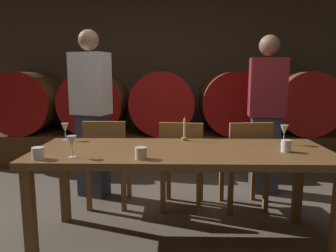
{
  "coord_description": "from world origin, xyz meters",
  "views": [
    {
      "loc": [
        0.19,
        -2.32,
        1.32
      ],
      "look_at": [
        0.13,
        0.33,
        0.88
      ],
      "focal_mm": 34.18,
      "sensor_mm": 36.0,
      "label": 1
    }
  ],
  "objects_px": {
    "guest_left": "(91,113)",
    "cup_center": "(141,153)",
    "chair_center": "(182,162)",
    "wine_glass_left": "(65,128)",
    "chair_right": "(246,161)",
    "wine_barrel_far_left": "(29,102)",
    "wine_glass_right": "(284,131)",
    "cup_right": "(286,146)",
    "wine_glass_center": "(72,142)",
    "wine_barrel_right": "(231,102)",
    "guest_right": "(266,113)",
    "candle_center": "(184,134)",
    "dining_table": "(181,159)",
    "chair_left": "(108,159)",
    "wine_barrel_left": "(96,102)",
    "wine_barrel_center": "(163,102)",
    "cup_left": "(38,153)",
    "wine_barrel_far_right": "(300,102)"
  },
  "relations": [
    {
      "from": "cup_right",
      "to": "wine_glass_center",
      "type": "bearing_deg",
      "value": -172.96
    },
    {
      "from": "chair_right",
      "to": "cup_left",
      "type": "distance_m",
      "value": 1.87
    },
    {
      "from": "wine_glass_left",
      "to": "chair_right",
      "type": "bearing_deg",
      "value": 10.39
    },
    {
      "from": "wine_glass_left",
      "to": "wine_glass_right",
      "type": "distance_m",
      "value": 1.83
    },
    {
      "from": "guest_left",
      "to": "wine_glass_center",
      "type": "relative_size",
      "value": 11.73
    },
    {
      "from": "wine_barrel_far_right",
      "to": "guest_left",
      "type": "xyz_separation_m",
      "value": [
        -2.72,
        -1.39,
        0.01
      ]
    },
    {
      "from": "guest_right",
      "to": "guest_left",
      "type": "bearing_deg",
      "value": 11.16
    },
    {
      "from": "chair_center",
      "to": "cup_center",
      "type": "distance_m",
      "value": 0.98
    },
    {
      "from": "candle_center",
      "to": "cup_center",
      "type": "xyz_separation_m",
      "value": [
        -0.31,
        -0.61,
        -0.02
      ]
    },
    {
      "from": "guest_left",
      "to": "cup_center",
      "type": "bearing_deg",
      "value": 135.99
    },
    {
      "from": "chair_right",
      "to": "candle_center",
      "type": "distance_m",
      "value": 0.74
    },
    {
      "from": "dining_table",
      "to": "cup_left",
      "type": "height_order",
      "value": "cup_left"
    },
    {
      "from": "chair_center",
      "to": "candle_center",
      "type": "bearing_deg",
      "value": 100.53
    },
    {
      "from": "wine_barrel_far_left",
      "to": "guest_right",
      "type": "bearing_deg",
      "value": -21.41
    },
    {
      "from": "dining_table",
      "to": "guest_left",
      "type": "relative_size",
      "value": 1.26
    },
    {
      "from": "wine_barrel_right",
      "to": "wine_glass_center",
      "type": "xyz_separation_m",
      "value": [
        -1.53,
        -2.62,
        -0.04
      ]
    },
    {
      "from": "chair_right",
      "to": "candle_center",
      "type": "height_order",
      "value": "candle_center"
    },
    {
      "from": "wine_barrel_far_left",
      "to": "wine_glass_right",
      "type": "bearing_deg",
      "value": -35.45
    },
    {
      "from": "chair_left",
      "to": "wine_glass_right",
      "type": "relative_size",
      "value": 5.52
    },
    {
      "from": "wine_barrel_right",
      "to": "cup_center",
      "type": "relative_size",
      "value": 11.06
    },
    {
      "from": "dining_table",
      "to": "guest_right",
      "type": "height_order",
      "value": "guest_right"
    },
    {
      "from": "cup_center",
      "to": "cup_right",
      "type": "distance_m",
      "value": 1.06
    },
    {
      "from": "candle_center",
      "to": "wine_glass_right",
      "type": "xyz_separation_m",
      "value": [
        0.8,
        -0.14,
        0.05
      ]
    },
    {
      "from": "guest_left",
      "to": "wine_glass_center",
      "type": "distance_m",
      "value": 1.25
    },
    {
      "from": "wine_barrel_far_left",
      "to": "cup_right",
      "type": "height_order",
      "value": "wine_barrel_far_left"
    },
    {
      "from": "wine_barrel_center",
      "to": "chair_center",
      "type": "xyz_separation_m",
      "value": [
        0.25,
        -1.77,
        -0.41
      ]
    },
    {
      "from": "wine_barrel_right",
      "to": "cup_right",
      "type": "bearing_deg",
      "value": -90.4
    },
    {
      "from": "cup_left",
      "to": "candle_center",
      "type": "bearing_deg",
      "value": 32.36
    },
    {
      "from": "wine_barrel_center",
      "to": "wine_glass_left",
      "type": "distance_m",
      "value": 2.19
    },
    {
      "from": "wine_barrel_left",
      "to": "chair_left",
      "type": "xyz_separation_m",
      "value": [
        0.52,
        -1.7,
        -0.41
      ]
    },
    {
      "from": "guest_right",
      "to": "candle_center",
      "type": "height_order",
      "value": "guest_right"
    },
    {
      "from": "wine_glass_right",
      "to": "chair_center",
      "type": "bearing_deg",
      "value": 153.1
    },
    {
      "from": "chair_left",
      "to": "wine_barrel_left",
      "type": "bearing_deg",
      "value": -72.55
    },
    {
      "from": "candle_center",
      "to": "wine_glass_right",
      "type": "bearing_deg",
      "value": -9.93
    },
    {
      "from": "wine_barrel_right",
      "to": "chair_center",
      "type": "xyz_separation_m",
      "value": [
        -0.76,
        -1.77,
        -0.41
      ]
    },
    {
      "from": "chair_left",
      "to": "cup_center",
      "type": "relative_size",
      "value": 10.78
    },
    {
      "from": "dining_table",
      "to": "chair_left",
      "type": "bearing_deg",
      "value": 136.74
    },
    {
      "from": "wine_glass_center",
      "to": "dining_table",
      "type": "bearing_deg",
      "value": 18.65
    },
    {
      "from": "wine_barrel_right",
      "to": "chair_right",
      "type": "height_order",
      "value": "wine_barrel_right"
    },
    {
      "from": "chair_left",
      "to": "guest_left",
      "type": "bearing_deg",
      "value": -53.66
    },
    {
      "from": "wine_barrel_far_left",
      "to": "wine_glass_left",
      "type": "distance_m",
      "value": 2.4
    },
    {
      "from": "wine_barrel_right",
      "to": "cup_left",
      "type": "distance_m",
      "value": 3.19
    },
    {
      "from": "wine_barrel_far_left",
      "to": "guest_left",
      "type": "xyz_separation_m",
      "value": [
        1.3,
        -1.39,
        0.01
      ]
    },
    {
      "from": "dining_table",
      "to": "chair_center",
      "type": "xyz_separation_m",
      "value": [
        0.02,
        0.6,
        -0.19
      ]
    },
    {
      "from": "dining_table",
      "to": "cup_center",
      "type": "bearing_deg",
      "value": -134.62
    },
    {
      "from": "chair_right",
      "to": "wine_glass_center",
      "type": "height_order",
      "value": "wine_glass_center"
    },
    {
      "from": "chair_center",
      "to": "candle_center",
      "type": "height_order",
      "value": "candle_center"
    },
    {
      "from": "candle_center",
      "to": "cup_left",
      "type": "bearing_deg",
      "value": -147.64
    },
    {
      "from": "chair_center",
      "to": "wine_glass_right",
      "type": "height_order",
      "value": "wine_glass_right"
    },
    {
      "from": "chair_right",
      "to": "guest_left",
      "type": "xyz_separation_m",
      "value": [
        -1.57,
        0.36,
        0.42
      ]
    }
  ]
}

